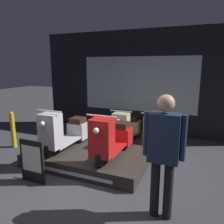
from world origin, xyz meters
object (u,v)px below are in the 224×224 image
at_px(scooter_display_left, 65,132).
at_px(scooter_display_right, 112,138).
at_px(scooter_backrow_1, 156,131).
at_px(street_bollard, 13,130).
at_px(price_sign_board, 32,161).
at_px(person_right_browsing, 164,148).
at_px(scooter_backrow_0, 127,128).

bearing_deg(scooter_display_left, scooter_display_right, 0.00).
distance_m(scooter_backrow_1, street_bollard, 3.80).
xyz_separation_m(price_sign_board, street_bollard, (-1.73, 1.20, 0.06)).
bearing_deg(person_right_browsing, price_sign_board, 179.26).
xyz_separation_m(scooter_display_left, street_bollard, (-1.70, 0.11, -0.18)).
distance_m(scooter_display_right, street_bollard, 2.87).
bearing_deg(price_sign_board, scooter_backrow_0, 73.05).
bearing_deg(price_sign_board, scooter_backrow_1, 58.91).
xyz_separation_m(scooter_backrow_0, street_bollard, (-2.59, -1.62, 0.09)).
xyz_separation_m(scooter_display_right, price_sign_board, (-1.12, -1.09, -0.25)).
bearing_deg(street_bollard, scooter_backrow_0, 31.96).
xyz_separation_m(scooter_backrow_0, person_right_browsing, (1.49, -2.85, 0.65)).
height_order(scooter_backrow_0, street_bollard, scooter_backrow_0).
bearing_deg(scooter_backrow_0, street_bollard, -148.04).
xyz_separation_m(person_right_browsing, price_sign_board, (-2.35, 0.03, -0.63)).
xyz_separation_m(scooter_backrow_1, price_sign_board, (-1.70, -2.82, 0.02)).
bearing_deg(scooter_display_left, price_sign_board, -88.13).
distance_m(scooter_backrow_1, price_sign_board, 3.29).
bearing_deg(scooter_backrow_0, scooter_display_right, -81.34).
distance_m(person_right_browsing, price_sign_board, 2.43).
bearing_deg(scooter_backrow_1, price_sign_board, -121.09).
bearing_deg(scooter_backrow_1, person_right_browsing, -77.17).
distance_m(scooter_display_left, person_right_browsing, 2.66).
bearing_deg(scooter_display_right, scooter_backrow_1, 71.57).
relative_size(person_right_browsing, price_sign_board, 2.16).
relative_size(scooter_display_right, scooter_backrow_0, 1.00).
height_order(scooter_backrow_0, scooter_backrow_1, same).
relative_size(scooter_display_left, scooter_backrow_0, 1.00).
bearing_deg(scooter_backrow_0, scooter_display_left, -117.32).
bearing_deg(scooter_display_right, scooter_display_left, 180.00).
xyz_separation_m(scooter_backrow_1, street_bollard, (-3.44, -1.62, 0.09)).
bearing_deg(person_right_browsing, scooter_display_right, 137.65).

